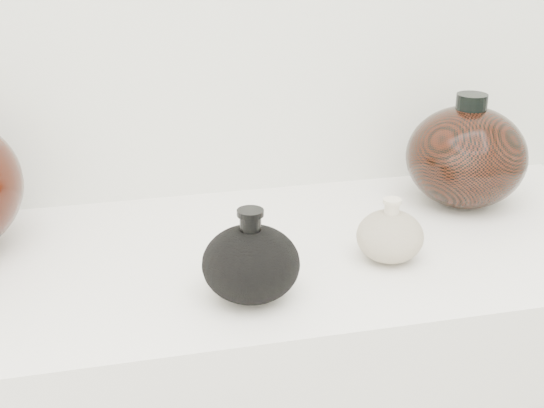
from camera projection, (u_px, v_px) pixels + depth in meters
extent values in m
cube|color=silver|center=(278.00, 258.00, 1.15)|extent=(1.20, 0.50, 0.03)
ellipsoid|color=black|center=(251.00, 264.00, 0.99)|extent=(0.14, 0.14, 0.10)
cylinder|color=black|center=(250.00, 224.00, 0.97)|extent=(0.03, 0.03, 0.03)
cylinder|color=black|center=(250.00, 213.00, 0.96)|extent=(0.04, 0.04, 0.01)
ellipsoid|color=#BDA796|center=(390.00, 236.00, 1.10)|extent=(0.13, 0.13, 0.08)
cylinder|color=beige|center=(392.00, 208.00, 1.08)|extent=(0.03, 0.03, 0.02)
cylinder|color=beige|center=(392.00, 201.00, 1.08)|extent=(0.04, 0.04, 0.01)
ellipsoid|color=black|center=(466.00, 157.00, 1.28)|extent=(0.24, 0.24, 0.17)
cylinder|color=black|center=(472.00, 104.00, 1.24)|extent=(0.06, 0.06, 0.03)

